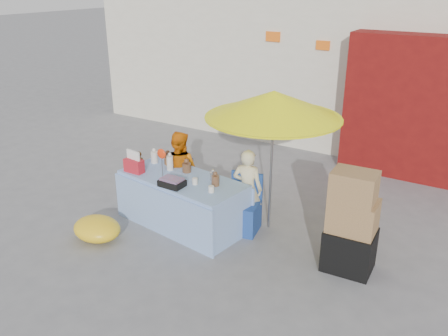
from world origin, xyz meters
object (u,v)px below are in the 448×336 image
Objects in this scene: market_table at (183,200)px; vendor_beige at (247,189)px; umbrella at (274,105)px; box_stack at (351,226)px; chair_right at (242,214)px; chair_left at (175,195)px; vendor_orange at (179,170)px.

vendor_beige reaches higher than market_table.
vendor_beige is (0.87, 0.44, 0.22)m from market_table.
box_stack is at bearing -18.12° from umbrella.
umbrella is (0.30, 0.28, 1.64)m from chair_right.
vendor_orange reaches higher than chair_left.
vendor_orange is at bearing 138.79° from market_table.
market_table is at bearing -171.72° from chair_right.
box_stack is (1.66, -0.16, 0.37)m from chair_right.
vendor_orange is at bearing 77.23° from chair_left.
vendor_beige is at bearing 169.95° from box_stack.
chair_left is 0.41m from vendor_orange.
vendor_orange is 1.25m from vendor_beige.
market_table is 1.99m from umbrella.
umbrella reaches higher than chair_right.
chair_right is 0.63× the size of box_stack.
market_table is 0.93m from chair_right.
chair_right is at bearing -136.81° from umbrella.
vendor_orange is at bearing -11.44° from vendor_beige.
vendor_beige is at bearing 35.06° from market_table.
vendor_orange is 1.05× the size of vendor_beige.
vendor_beige is (1.25, 0.00, -0.03)m from vendor_orange.
box_stack reaches higher than vendor_orange.
umbrella reaches higher than vendor_beige.
vendor_beige is 1.32m from umbrella.
umbrella is at bearing 161.88° from box_stack.
umbrella reaches higher than box_stack.
chair_left is 2.94m from box_stack.
box_stack is at bearing -14.56° from chair_left.
market_table is 0.64m from vendor_orange.
chair_right is at bearing 162.40° from vendor_orange.
market_table is 2.54m from box_stack.
box_stack is at bearing 158.51° from vendor_beige.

